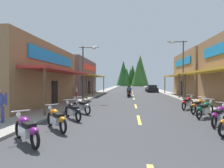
{
  "coord_description": "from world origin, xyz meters",
  "views": [
    {
      "loc": [
        -0.49,
        -1.26,
        2.05
      ],
      "look_at": [
        -2.86,
        22.67,
        1.71
      ],
      "focal_mm": 28.91,
      "sensor_mm": 36.0,
      "label": 1
    }
  ],
  "objects": [
    {
      "name": "parked_car_curbside",
      "position": [
        3.7,
        34.08,
        0.69
      ],
      "size": [
        2.18,
        4.36,
        1.4
      ],
      "rotation": [
        0.0,
        0.0,
        1.6
      ],
      "color": "black",
      "rests_on": "ground"
    },
    {
      "name": "motorcycle_parked_right_3",
      "position": [
        3.94,
        10.88,
        0.49
      ],
      "size": [
        1.53,
        1.64,
        1.04
      ],
      "rotation": [
        0.0,
        0.0,
        0.82
      ],
      "color": "black",
      "rests_on": "ground"
    },
    {
      "name": "rider_cruising_trailing",
      "position": [
        -0.48,
        22.79,
        0.66
      ],
      "size": [
        0.61,
        2.14,
        1.57
      ],
      "rotation": [
        0.0,
        0.0,
        1.48
      ],
      "color": "black",
      "rests_on": "ground"
    },
    {
      "name": "storefront_left_near",
      "position": [
        -11.32,
        13.58,
        2.58
      ],
      "size": [
        10.67,
        11.58,
        5.15
      ],
      "color": "olive",
      "rests_on": "ground"
    },
    {
      "name": "rider_cruising_lead",
      "position": [
        -0.7,
        22.45,
        0.66
      ],
      "size": [
        0.6,
        2.14,
        1.57
      ],
      "rotation": [
        0.0,
        0.0,
        1.51
      ],
      "color": "black",
      "rests_on": "ground"
    },
    {
      "name": "ground",
      "position": [
        0.0,
        32.83,
        -0.05
      ],
      "size": [
        9.8,
        95.65,
        0.1
      ],
      "primitive_type": "cube",
      "color": "#38383A"
    },
    {
      "name": "streetlamp_right",
      "position": [
        5.0,
        19.04,
        4.19
      ],
      "size": [
        2.07,
        0.3,
        6.48
      ],
      "color": "#474C51",
      "rests_on": "ground"
    },
    {
      "name": "sidewalk_left",
      "position": [
        -5.91,
        32.83,
        0.06
      ],
      "size": [
        2.02,
        95.65,
        0.12
      ],
      "primitive_type": "cube",
      "color": "gray",
      "rests_on": "ground"
    },
    {
      "name": "motorcycle_parked_left_3",
      "position": [
        -3.59,
        10.04,
        0.49
      ],
      "size": [
        1.61,
        1.56,
        1.04
      ],
      "rotation": [
        0.0,
        0.0,
        2.37
      ],
      "color": "black",
      "rests_on": "ground"
    },
    {
      "name": "storefront_right_far",
      "position": [
        10.03,
        25.1,
        3.06
      ],
      "size": [
        8.08,
        10.19,
        6.13
      ],
      "color": "olive",
      "rests_on": "ground"
    },
    {
      "name": "pedestrian_browsing",
      "position": [
        -6.49,
        6.55,
        1.03
      ],
      "size": [
        0.46,
        0.43,
        1.76
      ],
      "rotation": [
        0.0,
        0.0,
        5.39
      ],
      "color": "#333F8C",
      "rests_on": "ground"
    },
    {
      "name": "motorcycle_parked_left_1",
      "position": [
        -3.57,
        6.04,
        0.49
      ],
      "size": [
        1.53,
        1.64,
        1.04
      ],
      "rotation": [
        0.0,
        0.0,
        2.32
      ],
      "color": "black",
      "rests_on": "ground"
    },
    {
      "name": "motorcycle_parked_left_0",
      "position": [
        -3.87,
        4.33,
        0.49
      ],
      "size": [
        1.7,
        1.46,
        1.04
      ],
      "rotation": [
        0.0,
        0.0,
        2.44
      ],
      "color": "black",
      "rests_on": "ground"
    },
    {
      "name": "sidewalk_right",
      "position": [
        5.91,
        32.83,
        0.06
      ],
      "size": [
        2.02,
        95.65,
        0.12
      ],
      "primitive_type": "cube",
      "color": "#9E9991",
      "rests_on": "ground"
    },
    {
      "name": "storefront_left_far",
      "position": [
        -9.99,
        26.86,
        2.75
      ],
      "size": [
        8.01,
        11.5,
        5.49
      ],
      "color": "brown",
      "rests_on": "ground"
    },
    {
      "name": "motorcycle_parked_left_2",
      "position": [
        -3.55,
        8.16,
        0.49
      ],
      "size": [
        1.46,
        1.7,
        1.04
      ],
      "rotation": [
        0.0,
        0.0,
        2.27
      ],
      "color": "black",
      "rests_on": "ground"
    },
    {
      "name": "centerline_dashes",
      "position": [
        0.0,
        37.0,
        0.01
      ],
      "size": [
        0.16,
        72.72,
        0.01
      ],
      "color": "#E0C64C",
      "rests_on": "ground"
    },
    {
      "name": "motorcycle_parked_right_2",
      "position": [
        3.77,
        9.42,
        0.49
      ],
      "size": [
        1.57,
        1.59,
        1.04
      ],
      "rotation": [
        0.0,
        0.0,
        0.79
      ],
      "color": "black",
      "rests_on": "ground"
    },
    {
      "name": "pedestrian_by_shop",
      "position": [
        -6.6,
        18.88,
        0.93
      ],
      "size": [
        0.28,
        0.57,
        1.61
      ],
      "rotation": [
        0.0,
        0.0,
        6.24
      ],
      "color": "maroon",
      "rests_on": "ground"
    },
    {
      "name": "treeline_backdrop",
      "position": [
        1.21,
        81.49,
        5.84
      ],
      "size": [
        14.86,
        12.24,
        13.98
      ],
      "color": "#315D23",
      "rests_on": "ground"
    },
    {
      "name": "motorcycle_parked_right_4",
      "position": [
        3.77,
        12.54,
        0.49
      ],
      "size": [
        1.36,
        1.77,
        1.04
      ],
      "rotation": [
        0.0,
        0.0,
        0.93
      ],
      "color": "black",
      "rests_on": "ground"
    },
    {
      "name": "streetlamp_left",
      "position": [
        -4.97,
        16.92,
        3.74
      ],
      "size": [
        2.07,
        0.3,
        5.68
      ],
      "color": "#474C51",
      "rests_on": "ground"
    },
    {
      "name": "motorcycle_parked_right_1",
      "position": [
        3.68,
        7.62,
        0.49
      ],
      "size": [
        1.44,
        1.71,
        1.04
      ],
      "rotation": [
        0.0,
        0.0,
        0.88
      ],
      "color": "black",
      "rests_on": "ground"
    }
  ]
}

